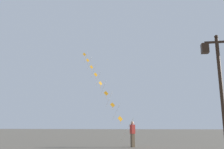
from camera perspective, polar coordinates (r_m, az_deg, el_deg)
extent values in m
plane|color=#756B5B|center=(22.10, 12.11, -15.53)|extent=(160.00, 160.00, 0.00)
cylinder|color=black|center=(10.22, 24.84, -5.18)|extent=(0.14, 0.14, 4.90)
sphere|color=black|center=(10.77, 23.64, 8.26)|extent=(0.16, 0.16, 0.16)
cube|color=black|center=(10.70, 23.74, 7.10)|extent=(0.96, 0.08, 0.08)
cube|color=black|center=(10.51, 21.31, 5.81)|extent=(0.28, 0.28, 0.40)
cube|color=beige|center=(10.51, 21.31, 5.81)|extent=(0.19, 0.19, 0.30)
cylinder|color=brown|center=(17.62, 5.29, -16.38)|extent=(0.06, 0.06, 0.18)
cylinder|color=silver|center=(18.62, 3.52, -13.15)|extent=(1.23, 2.03, 1.80)
cylinder|color=silver|center=(20.46, 1.03, -8.85)|extent=(0.87, 1.42, 1.26)
cylinder|color=silver|center=(22.07, -0.67, -5.85)|extent=(0.87, 1.42, 1.26)
cylinder|color=silver|center=(23.75, -2.12, -3.27)|extent=(0.87, 1.42, 1.26)
cylinder|color=silver|center=(25.48, -3.36, -1.03)|extent=(0.87, 1.42, 1.26)
cylinder|color=silver|center=(27.26, -4.45, 0.92)|extent=(0.87, 1.42, 1.26)
cylinder|color=silver|center=(29.07, -5.40, 2.63)|extent=(0.87, 1.42, 1.26)
cylinder|color=silver|center=(30.91, -6.24, 4.13)|extent=(0.87, 1.42, 1.26)
cube|color=orange|center=(19.69, 1.99, -10.52)|extent=(0.38, 0.27, 0.46)
cylinder|color=orange|center=(19.68, 1.99, -11.44)|extent=(0.04, 0.05, 0.26)
cube|color=orange|center=(21.26, 0.14, -7.30)|extent=(0.42, 0.21, 0.46)
cylinder|color=orange|center=(21.24, 0.14, -8.10)|extent=(0.03, 0.04, 0.23)
cube|color=orange|center=(22.90, -1.42, -4.52)|extent=(0.43, 0.19, 0.46)
cylinder|color=orange|center=(22.86, -1.43, -5.42)|extent=(0.03, 0.05, 0.36)
cube|color=orange|center=(24.61, -2.76, -2.11)|extent=(0.35, 0.32, 0.46)
cylinder|color=orange|center=(24.55, -2.77, -2.96)|extent=(0.04, 0.04, 0.37)
cube|color=orange|center=(26.37, -3.92, -0.03)|extent=(0.38, 0.28, 0.46)
cylinder|color=orange|center=(26.30, -3.93, -0.74)|extent=(0.04, 0.04, 0.30)
cube|color=orange|center=(28.16, -4.94, 1.80)|extent=(0.38, 0.28, 0.46)
cylinder|color=orange|center=(28.08, -4.95, 1.08)|extent=(0.03, 0.03, 0.36)
cube|color=orange|center=(29.99, -5.83, 3.40)|extent=(0.38, 0.28, 0.46)
cylinder|color=orange|center=(29.90, -5.84, 2.74)|extent=(0.03, 0.03, 0.34)
cube|color=orange|center=(31.85, -6.62, 4.82)|extent=(0.42, 0.21, 0.46)
cylinder|color=orange|center=(31.75, -6.64, 4.25)|extent=(0.03, 0.04, 0.29)
cube|color=brown|center=(16.74, 4.96, -15.37)|extent=(0.32, 0.36, 0.90)
cube|color=#B22D26|center=(16.71, 4.91, -12.88)|extent=(0.39, 0.45, 0.60)
sphere|color=tan|center=(16.71, 4.89, -11.44)|extent=(0.22, 0.22, 0.22)
cylinder|color=#B22D26|center=(16.91, 4.59, -12.30)|extent=(0.26, 0.39, 0.50)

